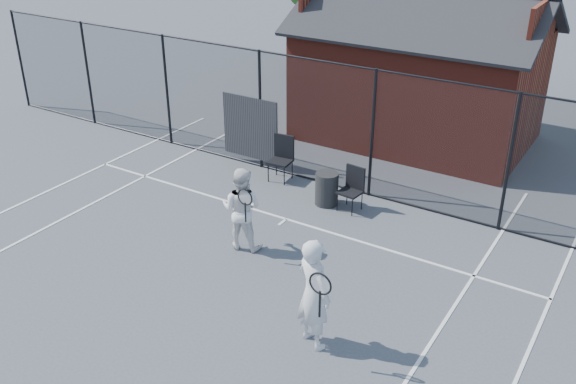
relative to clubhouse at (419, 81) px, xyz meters
The scene contains 9 objects.
ground 9.16m from the clubhouse, 93.18° to the right, with size 80.00×80.00×0.00m, color #44494E.
court_lines 10.46m from the clubhouse, 92.77° to the right, with size 11.02×18.00×0.01m.
fence 4.09m from the clubhouse, 101.37° to the right, with size 22.04×3.00×3.00m.
clubhouse is the anchor object (origin of this frame).
player_front 9.44m from the clubhouse, 77.73° to the right, with size 0.91×0.74×1.90m.
player_back 7.46m from the clubhouse, 95.08° to the right, with size 0.98×0.82×1.70m.
chair_left 4.83m from the clubhouse, 110.83° to the right, with size 0.52×0.54×1.08m, color black.
chair_right 5.05m from the clubhouse, 84.66° to the right, with size 0.47×0.49×0.98m, color black.
waste_bin 5.05m from the clubhouse, 91.42° to the right, with size 0.52×0.52×0.76m, color black.
Camera 1 is at (6.43, -7.25, 6.74)m, focal length 40.00 mm.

